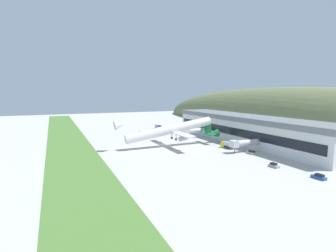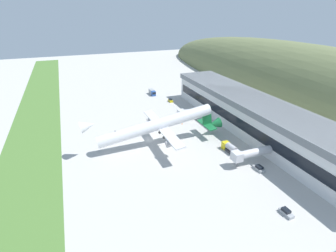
{
  "view_description": "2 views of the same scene",
  "coord_description": "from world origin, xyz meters",
  "px_view_note": "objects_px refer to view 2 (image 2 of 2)",
  "views": [
    {
      "loc": [
        116.61,
        -49.17,
        25.28
      ],
      "look_at": [
        6.15,
        -0.27,
        10.06
      ],
      "focal_mm": 28.0,
      "sensor_mm": 36.0,
      "label": 1
    },
    {
      "loc": [
        87.91,
        -26.47,
        47.15
      ],
      "look_at": [
        3.51,
        6.38,
        6.21
      ],
      "focal_mm": 28.0,
      "sensor_mm": 36.0,
      "label": 2
    }
  ],
  "objects_px": {
    "box_truck": "(152,92)",
    "traffic_cone_0": "(182,124)",
    "terminal_building": "(256,115)",
    "service_car_3": "(286,212)",
    "service_car_0": "(259,168)",
    "cargo_airplane": "(159,125)",
    "fuel_truck": "(230,148)",
    "service_car_1": "(171,100)",
    "jetway_0": "(192,111)",
    "jetway_1": "(250,153)"
  },
  "relations": [
    {
      "from": "traffic_cone_0",
      "to": "terminal_building",
      "type": "bearing_deg",
      "value": 53.22
    },
    {
      "from": "service_car_0",
      "to": "jetway_0",
      "type": "bearing_deg",
      "value": -178.02
    },
    {
      "from": "jetway_0",
      "to": "traffic_cone_0",
      "type": "xyz_separation_m",
      "value": [
        3.25,
        -6.51,
        -3.71
      ]
    },
    {
      "from": "fuel_truck",
      "to": "traffic_cone_0",
      "type": "xyz_separation_m",
      "value": [
        -28.28,
        -5.93,
        -1.24
      ]
    },
    {
      "from": "service_car_1",
      "to": "jetway_0",
      "type": "bearing_deg",
      "value": -0.19
    },
    {
      "from": "jetway_1",
      "to": "service_car_1",
      "type": "height_order",
      "value": "jetway_1"
    },
    {
      "from": "terminal_building",
      "to": "service_car_0",
      "type": "distance_m",
      "value": 29.53
    },
    {
      "from": "service_car_1",
      "to": "jetway_1",
      "type": "bearing_deg",
      "value": 0.48
    },
    {
      "from": "terminal_building",
      "to": "service_car_0",
      "type": "xyz_separation_m",
      "value": [
        23.62,
        -16.22,
        -7.16
      ]
    },
    {
      "from": "jetway_0",
      "to": "fuel_truck",
      "type": "height_order",
      "value": "jetway_0"
    },
    {
      "from": "traffic_cone_0",
      "to": "service_car_3",
      "type": "bearing_deg",
      "value": 1.37
    },
    {
      "from": "terminal_building",
      "to": "box_truck",
      "type": "height_order",
      "value": "terminal_building"
    },
    {
      "from": "fuel_truck",
      "to": "traffic_cone_0",
      "type": "bearing_deg",
      "value": -168.17
    },
    {
      "from": "terminal_building",
      "to": "cargo_airplane",
      "type": "distance_m",
      "value": 40.23
    },
    {
      "from": "jetway_1",
      "to": "service_car_3",
      "type": "distance_m",
      "value": 23.62
    },
    {
      "from": "cargo_airplane",
      "to": "jetway_1",
      "type": "bearing_deg",
      "value": 43.82
    },
    {
      "from": "service_car_0",
      "to": "service_car_3",
      "type": "height_order",
      "value": "service_car_3"
    },
    {
      "from": "terminal_building",
      "to": "jetway_1",
      "type": "bearing_deg",
      "value": -41.22
    },
    {
      "from": "jetway_0",
      "to": "service_car_3",
      "type": "xyz_separation_m",
      "value": [
        63.61,
        -5.06,
        -3.37
      ]
    },
    {
      "from": "service_car_0",
      "to": "service_car_3",
      "type": "relative_size",
      "value": 1.07
    },
    {
      "from": "box_truck",
      "to": "service_car_3",
      "type": "bearing_deg",
      "value": 0.16
    },
    {
      "from": "cargo_airplane",
      "to": "fuel_truck",
      "type": "xyz_separation_m",
      "value": [
        14.43,
        21.64,
        -6.34
      ]
    },
    {
      "from": "service_car_0",
      "to": "fuel_truck",
      "type": "distance_m",
      "value": 13.68
    },
    {
      "from": "box_truck",
      "to": "traffic_cone_0",
      "type": "distance_m",
      "value": 46.12
    },
    {
      "from": "jetway_0",
      "to": "service_car_0",
      "type": "bearing_deg",
      "value": 1.98
    },
    {
      "from": "terminal_building",
      "to": "traffic_cone_0",
      "type": "relative_size",
      "value": 186.59
    },
    {
      "from": "terminal_building",
      "to": "cargo_airplane",
      "type": "height_order",
      "value": "cargo_airplane"
    },
    {
      "from": "cargo_airplane",
      "to": "service_car_0",
      "type": "distance_m",
      "value": 37.38
    },
    {
      "from": "fuel_truck",
      "to": "box_truck",
      "type": "xyz_separation_m",
      "value": [
        -74.37,
        -4.77,
        -0.1
      ]
    },
    {
      "from": "fuel_truck",
      "to": "box_truck",
      "type": "relative_size",
      "value": 0.98
    },
    {
      "from": "fuel_truck",
      "to": "jetway_1",
      "type": "bearing_deg",
      "value": 7.5
    },
    {
      "from": "cargo_airplane",
      "to": "traffic_cone_0",
      "type": "distance_m",
      "value": 22.28
    },
    {
      "from": "terminal_building",
      "to": "traffic_cone_0",
      "type": "xyz_separation_m",
      "value": [
        -18.15,
        -24.28,
        -7.5
      ]
    },
    {
      "from": "box_truck",
      "to": "cargo_airplane",
      "type": "bearing_deg",
      "value": -15.72
    },
    {
      "from": "terminal_building",
      "to": "jetway_0",
      "type": "distance_m",
      "value": 28.08
    },
    {
      "from": "cargo_airplane",
      "to": "service_car_3",
      "type": "bearing_deg",
      "value": 20.25
    },
    {
      "from": "cargo_airplane",
      "to": "fuel_truck",
      "type": "bearing_deg",
      "value": 56.3
    },
    {
      "from": "terminal_building",
      "to": "service_car_3",
      "type": "relative_size",
      "value": 28.01
    },
    {
      "from": "fuel_truck",
      "to": "box_truck",
      "type": "bearing_deg",
      "value": -176.33
    },
    {
      "from": "jetway_1",
      "to": "box_truck",
      "type": "bearing_deg",
      "value": -175.9
    },
    {
      "from": "jetway_1",
      "to": "service_car_3",
      "type": "height_order",
      "value": "jetway_1"
    },
    {
      "from": "service_car_3",
      "to": "box_truck",
      "type": "relative_size",
      "value": 0.55
    },
    {
      "from": "service_car_0",
      "to": "service_car_3",
      "type": "xyz_separation_m",
      "value": [
        18.59,
        -6.62,
        0.0
      ]
    },
    {
      "from": "fuel_truck",
      "to": "traffic_cone_0",
      "type": "relative_size",
      "value": 11.95
    },
    {
      "from": "jetway_0",
      "to": "service_car_0",
      "type": "xyz_separation_m",
      "value": [
        45.02,
        1.56,
        -3.37
      ]
    },
    {
      "from": "cargo_airplane",
      "to": "traffic_cone_0",
      "type": "height_order",
      "value": "cargo_airplane"
    },
    {
      "from": "jetway_1",
      "to": "fuel_truck",
      "type": "bearing_deg",
      "value": -172.5
    },
    {
      "from": "service_car_0",
      "to": "service_car_1",
      "type": "height_order",
      "value": "service_car_1"
    },
    {
      "from": "service_car_0",
      "to": "service_car_1",
      "type": "distance_m",
      "value": 72.16
    },
    {
      "from": "fuel_truck",
      "to": "box_truck",
      "type": "distance_m",
      "value": 74.53
    }
  ]
}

